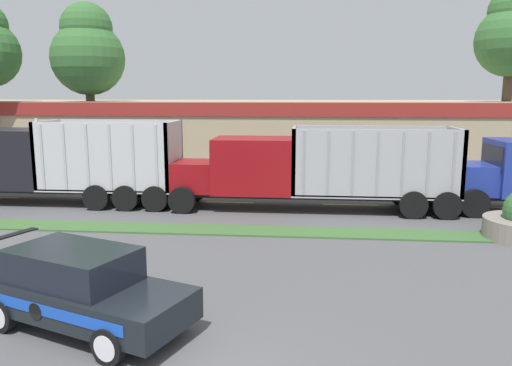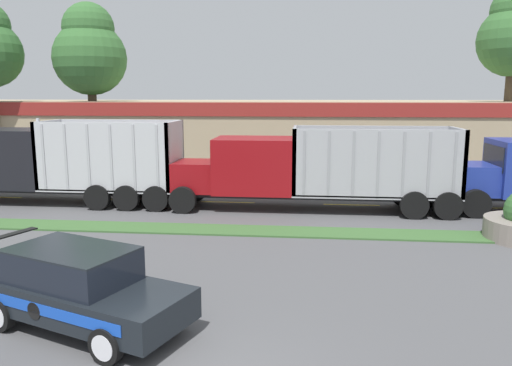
% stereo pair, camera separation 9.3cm
% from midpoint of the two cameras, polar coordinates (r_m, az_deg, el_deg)
% --- Properties ---
extents(grass_verge, '(120.00, 1.33, 0.06)m').
position_cam_midpoint_polar(grass_verge, '(17.34, -0.88, -5.47)').
color(grass_verge, '#3D6633').
rests_on(grass_verge, ground_plane).
extents(centre_line_3, '(2.40, 0.14, 0.01)m').
position_cam_midpoint_polar(centre_line_3, '(23.47, -16.63, -1.84)').
color(centre_line_3, yellow).
rests_on(centre_line_3, ground_plane).
extents(centre_line_4, '(2.40, 0.14, 0.01)m').
position_cam_midpoint_polar(centre_line_4, '(22.03, -3.49, -2.20)').
color(centre_line_4, yellow).
rests_on(centre_line_4, ground_plane).
extents(centre_line_5, '(2.40, 0.14, 0.01)m').
position_cam_midpoint_polar(centre_line_5, '(21.86, 10.65, -2.45)').
color(centre_line_5, yellow).
rests_on(centre_line_5, ground_plane).
extents(centre_line_6, '(2.40, 0.14, 0.01)m').
position_cam_midpoint_polar(centre_line_6, '(23.00, 24.18, -2.55)').
color(centre_line_6, yellow).
rests_on(centre_line_6, ground_plane).
extents(dump_truck_mid, '(12.05, 2.71, 3.51)m').
position_cam_midpoint_polar(dump_truck_mid, '(20.49, 2.79, 1.38)').
color(dump_truck_mid, black).
rests_on(dump_truck_mid, ground_plane).
extents(dump_truck_far_right, '(10.91, 2.74, 3.72)m').
position_cam_midpoint_polar(dump_truck_far_right, '(23.75, -24.03, 1.94)').
color(dump_truck_far_right, black).
rests_on(dump_truck_far_right, ground_plane).
extents(rally_car, '(4.83, 3.27, 1.67)m').
position_cam_midpoint_polar(rally_car, '(10.83, -19.66, -11.19)').
color(rally_car, black).
rests_on(rally_car, ground_plane).
extents(traffic_cone, '(0.45, 0.45, 0.57)m').
position_cam_midpoint_polar(traffic_cone, '(13.59, -26.36, -9.88)').
color(traffic_cone, black).
rests_on(traffic_cone, ground_plane).
extents(store_building_backdrop, '(43.67, 12.10, 4.27)m').
position_cam_midpoint_polar(store_building_backdrop, '(35.74, -2.08, 5.97)').
color(store_building_backdrop, tan).
rests_on(store_building_backdrop, ground_plane).
extents(tree_behind_centre, '(4.16, 4.16, 10.91)m').
position_cam_midpoint_polar(tree_behind_centre, '(33.93, 27.15, 14.80)').
color(tree_behind_centre, '#473828').
rests_on(tree_behind_centre, ground_plane).
extents(tree_behind_right, '(4.49, 4.49, 10.26)m').
position_cam_midpoint_polar(tree_behind_right, '(33.45, -18.76, 14.01)').
color(tree_behind_right, '#473828').
rests_on(tree_behind_right, ground_plane).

